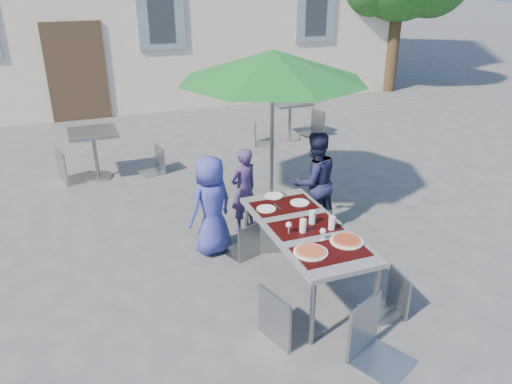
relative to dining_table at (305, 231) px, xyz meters
name	(u,v)px	position (x,y,z in m)	size (l,w,h in m)	color
ground	(298,261)	(0.19, 0.49, -0.70)	(90.00, 90.00, 0.00)	#474749
dining_table	(305,231)	(0.00, 0.00, 0.00)	(0.80, 1.85, 0.76)	#4F4E54
pizza_near_left	(311,251)	(-0.19, -0.50, 0.07)	(0.33, 0.33, 0.03)	white
pizza_near_right	(347,240)	(0.24, -0.44, 0.07)	(0.33, 0.33, 0.03)	white
glassware	(314,223)	(0.04, -0.10, 0.13)	(0.52, 0.42, 0.15)	silver
place_settings	(280,202)	(-0.01, 0.63, 0.06)	(0.68, 0.51, 0.01)	white
child_0	(211,205)	(-0.70, 1.11, -0.07)	(0.61, 0.40, 1.24)	#393F9C
child_1	(243,190)	(-0.15, 1.50, -0.12)	(0.42, 0.28, 1.15)	#463165
child_2	(314,182)	(0.73, 1.20, -0.02)	(0.66, 0.38, 1.35)	#1C1D3E
chair_0	(245,220)	(-0.36, 0.85, -0.21)	(0.49, 0.49, 0.85)	gray
chair_1	(271,210)	(-0.01, 0.88, -0.16)	(0.50, 0.50, 0.92)	gray
chair_2	(315,204)	(0.60, 0.91, -0.19)	(0.50, 0.51, 0.88)	gray
chair_3	(284,286)	(-0.55, -0.69, -0.11)	(0.55, 0.55, 1.00)	gray
chair_4	(394,271)	(0.62, -0.73, -0.20)	(0.41, 0.41, 0.85)	gray
chair_5	(378,300)	(0.10, -1.22, -0.08)	(0.62, 0.62, 1.05)	gray
patio_umbrella	(273,67)	(0.49, 2.08, 1.34)	(2.61, 2.61, 2.26)	#B3B6BB
cafe_table_0	(94,145)	(-1.82, 4.11, -0.11)	(0.76, 0.76, 0.82)	#B3B6BB
bg_chair_l_0	(65,146)	(-2.26, 4.13, -0.08)	(0.57, 0.56, 1.04)	#93999E
bg_chair_r_0	(154,145)	(-0.86, 4.01, -0.20)	(0.45, 0.45, 0.86)	gray
cafe_table_1	(290,113)	(2.08, 4.88, -0.14)	(0.74, 0.74, 0.79)	#B3B6BB
bg_chair_l_1	(260,119)	(1.38, 4.76, -0.18)	(0.51, 0.51, 0.89)	gray
bg_chair_r_1	(315,108)	(2.74, 5.04, -0.15)	(0.51, 0.50, 0.93)	gray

